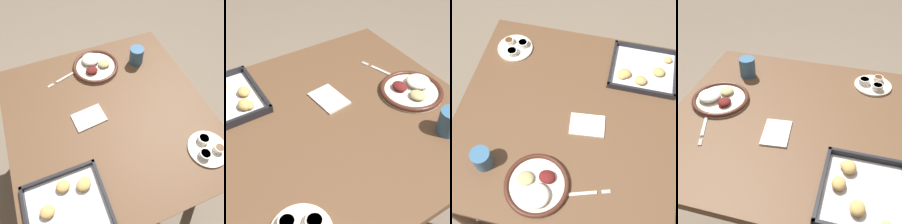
% 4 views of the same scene
% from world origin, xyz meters
% --- Properties ---
extents(ground_plane, '(8.00, 8.00, 0.00)m').
position_xyz_m(ground_plane, '(0.00, 0.00, 0.00)').
color(ground_plane, '#7A6B59').
extents(dining_table, '(0.97, 1.00, 0.71)m').
position_xyz_m(dining_table, '(0.00, 0.00, 0.61)').
color(dining_table, brown).
rests_on(dining_table, ground_plane).
extents(dinner_plate, '(0.26, 0.26, 0.05)m').
position_xyz_m(dinner_plate, '(-0.04, -0.33, 0.73)').
color(dinner_plate, beige).
rests_on(dinner_plate, dining_table).
extents(fork, '(0.21, 0.08, 0.00)m').
position_xyz_m(fork, '(0.12, -0.32, 0.72)').
color(fork, silver).
rests_on(fork, dining_table).
extents(saucer_plate, '(0.17, 0.17, 0.04)m').
position_xyz_m(saucer_plate, '(-0.34, 0.32, 0.73)').
color(saucer_plate, beige).
rests_on(saucer_plate, dining_table).
extents(baking_tray, '(0.31, 0.27, 0.04)m').
position_xyz_m(baking_tray, '(0.30, 0.32, 0.73)').
color(baking_tray, black).
rests_on(baking_tray, dining_table).
extents(drinking_cup, '(0.08, 0.08, 0.09)m').
position_xyz_m(drinking_cup, '(-0.28, -0.29, 0.76)').
color(drinking_cup, '#38668E').
rests_on(drinking_cup, dining_table).
extents(napkin, '(0.16, 0.12, 0.01)m').
position_xyz_m(napkin, '(0.10, -0.03, 0.72)').
color(napkin, white).
rests_on(napkin, dining_table).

